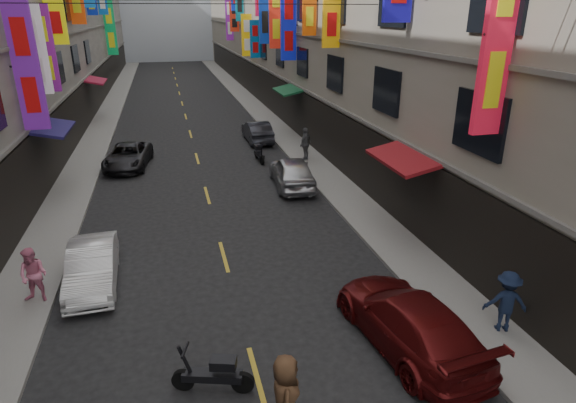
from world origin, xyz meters
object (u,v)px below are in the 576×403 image
scooter_crossing (214,374)px  pedestrian_rnear (506,301)px  pedestrian_crossing (286,397)px  car_right_far (257,131)px  pedestrian_rfar (306,144)px  car_left_far (128,156)px  car_right_near (409,321)px  pedestrian_lfar (33,275)px  car_right_mid (292,172)px  car_left_mid (92,266)px  scooter_far_right (259,153)px

scooter_crossing → pedestrian_rnear: 7.35m
pedestrian_rnear → pedestrian_crossing: (-6.12, -1.73, -0.03)m
car_right_far → pedestrian_rfar: 5.31m
car_left_far → pedestrian_rnear: pedestrian_rnear is taller
pedestrian_rfar → pedestrian_crossing: pedestrian_rfar is taller
pedestrian_rnear → pedestrian_rfar: pedestrian_rfar is taller
car_right_near → pedestrian_lfar: (-9.20, 4.17, 0.22)m
car_right_far → pedestrian_lfar: pedestrian_lfar is taller
scooter_crossing → pedestrian_rfar: (6.69, 16.01, 0.57)m
car_right_mid → pedestrian_crossing: pedestrian_crossing is taller
scooter_crossing → car_right_mid: bearing=-4.2°
car_left_far → car_right_near: bearing=-58.0°
car_left_mid → pedestrian_rfar: bearing=45.7°
pedestrian_lfar → pedestrian_rfar: size_ratio=0.90×
car_left_far → car_right_far: (7.61, 3.63, 0.05)m
car_right_mid → pedestrian_crossing: bearing=79.0°
scooter_crossing → pedestrian_crossing: bearing=-123.2°
car_left_far → pedestrian_lfar: pedestrian_lfar is taller
car_left_far → car_right_far: car_right_far is taller
pedestrian_rnear → car_right_mid: bearing=-59.2°
scooter_far_right → car_right_near: size_ratio=0.37×
car_left_mid → pedestrian_rfar: size_ratio=2.12×
pedestrian_rfar → pedestrian_rnear: bearing=48.1°
scooter_far_right → car_left_mid: size_ratio=0.48×
car_right_mid → car_right_far: size_ratio=1.07×
car_right_near → pedestrian_lfar: size_ratio=3.00×
car_left_far → pedestrian_crossing: (3.86, -18.88, 0.30)m
car_right_mid → pedestrian_rnear: (2.37, -12.09, 0.22)m
car_right_near → pedestrian_rfar: pedestrian_rfar is taller
pedestrian_crossing → pedestrian_lfar: bearing=53.2°
car_right_near → pedestrian_lfar: bearing=-31.2°
car_left_mid → pedestrian_rfar: pedestrian_rfar is taller
pedestrian_lfar → pedestrian_crossing: 8.29m
pedestrian_lfar → scooter_crossing: bearing=-28.3°
pedestrian_lfar → pedestrian_crossing: (5.65, -6.06, -0.01)m
scooter_far_right → car_left_far: 6.93m
scooter_crossing → car_right_far: 21.60m
scooter_crossing → pedestrian_crossing: size_ratio=0.96×
car_right_mid → pedestrian_lfar: pedestrian_lfar is taller
car_right_near → pedestrian_rfar: bearing=-103.8°
car_right_mid → pedestrian_crossing: (-3.74, -13.82, 0.19)m
car_right_far → pedestrian_lfar: bearing=59.6°
car_left_mid → pedestrian_crossing: pedestrian_crossing is taller
car_left_mid → car_right_far: size_ratio=0.95×
pedestrian_lfar → pedestrian_crossing: size_ratio=0.88×
car_left_mid → car_right_mid: (8.00, 7.05, 0.10)m
car_right_far → car_right_mid: bearing=89.3°
car_left_far → car_right_near: size_ratio=0.91×
pedestrian_lfar → pedestrian_rfar: 15.97m
scooter_crossing → pedestrian_rnear: bearing=-70.4°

